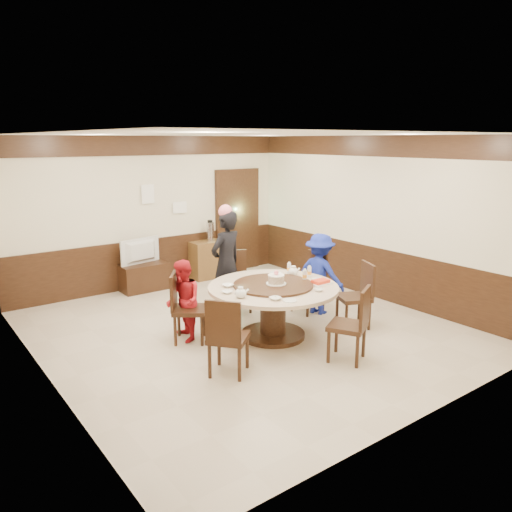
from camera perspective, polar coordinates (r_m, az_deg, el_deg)
room at (r=7.12m, az=-1.21°, el=-0.26°), size 6.00×6.04×2.84m
banquet_table at (r=7.01m, az=1.96°, el=-5.11°), size 1.82×1.82×0.78m
chair_0 at (r=8.14m, az=6.03°, el=-4.24°), size 0.47×0.46×0.97m
chair_1 at (r=8.16m, az=-2.23°, el=-4.15°), size 0.57×0.58×0.97m
chair_2 at (r=7.00m, az=-7.76°, el=-7.25°), size 0.62×0.61×0.97m
chair_3 at (r=6.01m, az=-3.20°, el=-10.66°), size 0.62×0.62×0.97m
chair_4 at (r=6.46m, az=10.53°, el=-9.13°), size 0.60×0.60×0.97m
chair_5 at (r=7.59m, az=11.21°, el=-5.74°), size 0.59×0.58×0.97m
person_standing at (r=7.86m, az=-3.42°, el=-0.81°), size 0.69×0.53×1.67m
person_red at (r=6.95m, az=-8.31°, el=-5.11°), size 0.52×0.62×1.14m
person_blue at (r=8.00m, az=7.29°, el=-2.04°), size 0.70×0.94×1.30m
birthday_cake at (r=6.91m, az=2.32°, el=-2.67°), size 0.28×0.28×0.19m
teapot_left at (r=6.41m, az=-1.78°, el=-4.28°), size 0.17×0.15×0.13m
teapot_right at (r=7.47m, az=4.28°, el=-1.78°), size 0.17×0.15×0.13m
bowl_0 at (r=6.90m, az=-3.24°, el=-3.38°), size 0.15×0.15×0.04m
bowl_1 at (r=6.74m, az=7.18°, el=-3.86°), size 0.12×0.12×0.04m
bowl_2 at (r=6.35m, az=2.21°, el=-4.87°), size 0.14×0.14×0.04m
bowl_3 at (r=7.21m, az=6.88°, el=-2.70°), size 0.14×0.14×0.05m
bowl_4 at (r=6.61m, az=-3.31°, el=-4.14°), size 0.14×0.14×0.03m
saucer_near at (r=6.32m, az=3.89°, el=-5.10°), size 0.18×0.18×0.01m
saucer_far at (r=7.59m, az=2.27°, el=-1.93°), size 0.18×0.18×0.01m
shrimp_platter at (r=7.07m, az=7.39°, el=-2.99°), size 0.30×0.20×0.06m
bottle_0 at (r=7.19m, az=5.58°, el=-2.24°), size 0.06×0.06×0.16m
bottle_1 at (r=7.38m, az=6.12°, el=-1.84°), size 0.06×0.06×0.16m
bottle_2 at (r=7.56m, az=3.80°, el=-1.43°), size 0.06×0.06×0.16m
tv_stand at (r=9.47m, az=-12.68°, el=-2.35°), size 0.85×0.45×0.50m
television at (r=9.35m, az=-12.83°, el=0.51°), size 0.82×0.26×0.47m
side_cabinet at (r=10.12m, az=-5.25°, el=-0.36°), size 0.80×0.40×0.75m
thermos at (r=10.01m, az=-5.26°, el=2.80°), size 0.15×0.15×0.38m
notice_left at (r=9.48m, az=-12.25°, el=6.93°), size 0.25×0.00×0.35m
notice_right at (r=9.80m, az=-8.70°, el=5.51°), size 0.30×0.00×0.22m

